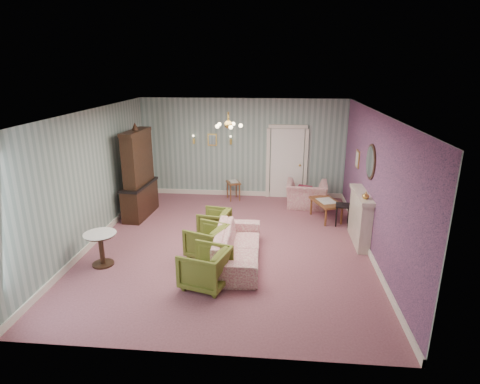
# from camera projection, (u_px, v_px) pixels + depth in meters

# --- Properties ---
(floor) EXTENTS (7.00, 7.00, 0.00)m
(floor) POSITION_uv_depth(u_px,v_px,m) (229.00, 244.00, 8.75)
(floor) COLOR #935563
(floor) RESTS_ON ground
(ceiling) EXTENTS (7.00, 7.00, 0.00)m
(ceiling) POSITION_uv_depth(u_px,v_px,m) (228.00, 112.00, 7.86)
(ceiling) COLOR white
(ceiling) RESTS_ON ground
(wall_back) EXTENTS (6.00, 0.00, 6.00)m
(wall_back) POSITION_uv_depth(u_px,v_px,m) (243.00, 148.00, 11.62)
(wall_back) COLOR gray
(wall_back) RESTS_ON ground
(wall_front) EXTENTS (6.00, 0.00, 6.00)m
(wall_front) POSITION_uv_depth(u_px,v_px,m) (196.00, 259.00, 4.99)
(wall_front) COLOR gray
(wall_front) RESTS_ON ground
(wall_left) EXTENTS (0.00, 7.00, 7.00)m
(wall_left) POSITION_uv_depth(u_px,v_px,m) (92.00, 178.00, 8.57)
(wall_left) COLOR gray
(wall_left) RESTS_ON ground
(wall_right) EXTENTS (0.00, 7.00, 7.00)m
(wall_right) POSITION_uv_depth(u_px,v_px,m) (375.00, 185.00, 8.05)
(wall_right) COLOR gray
(wall_right) RESTS_ON ground
(wall_right_floral) EXTENTS (0.00, 7.00, 7.00)m
(wall_right_floral) POSITION_uv_depth(u_px,v_px,m) (374.00, 185.00, 8.05)
(wall_right_floral) COLOR #BB5D8C
(wall_right_floral) RESTS_ON ground
(door) EXTENTS (1.12, 0.12, 2.16)m
(door) POSITION_uv_depth(u_px,v_px,m) (287.00, 162.00, 11.59)
(door) COLOR white
(door) RESTS_ON floor
(olive_chair_a) EXTENTS (0.91, 0.94, 0.79)m
(olive_chair_a) POSITION_uv_depth(u_px,v_px,m) (205.00, 266.00, 7.00)
(olive_chair_a) COLOR olive
(olive_chair_a) RESTS_ON floor
(olive_chair_b) EXTENTS (0.89, 0.92, 0.74)m
(olive_chair_b) POSITION_uv_depth(u_px,v_px,m) (207.00, 239.00, 8.12)
(olive_chair_b) COLOR olive
(olive_chair_b) RESTS_ON floor
(olive_chair_c) EXTENTS (0.72, 0.75, 0.67)m
(olive_chair_c) POSITION_uv_depth(u_px,v_px,m) (214.00, 221.00, 9.15)
(olive_chair_c) COLOR olive
(olive_chair_c) RESTS_ON floor
(sofa_chintz) EXTENTS (0.71, 2.25, 0.87)m
(sofa_chintz) POSITION_uv_depth(u_px,v_px,m) (238.00, 241.00, 7.89)
(sofa_chintz) COLOR #A6435D
(sofa_chintz) RESTS_ON floor
(wingback_chair) EXTENTS (1.15, 0.79, 0.96)m
(wingback_chair) POSITION_uv_depth(u_px,v_px,m) (307.00, 190.00, 10.93)
(wingback_chair) COLOR #A6435D
(wingback_chair) RESTS_ON floor
(dresser) EXTENTS (0.60, 1.47, 2.39)m
(dresser) POSITION_uv_depth(u_px,v_px,m) (138.00, 172.00, 10.09)
(dresser) COLOR black
(dresser) RESTS_ON floor
(fireplace) EXTENTS (0.30, 1.40, 1.16)m
(fireplace) POSITION_uv_depth(u_px,v_px,m) (360.00, 218.00, 8.70)
(fireplace) COLOR beige
(fireplace) RESTS_ON floor
(mantel_vase) EXTENTS (0.15, 0.15, 0.15)m
(mantel_vase) POSITION_uv_depth(u_px,v_px,m) (366.00, 195.00, 8.13)
(mantel_vase) COLOR gold
(mantel_vase) RESTS_ON fireplace
(oval_mirror) EXTENTS (0.04, 0.76, 0.84)m
(oval_mirror) POSITION_uv_depth(u_px,v_px,m) (370.00, 162.00, 8.31)
(oval_mirror) COLOR white
(oval_mirror) RESTS_ON wall_right
(framed_print) EXTENTS (0.04, 0.34, 0.42)m
(framed_print) POSITION_uv_depth(u_px,v_px,m) (358.00, 159.00, 9.66)
(framed_print) COLOR gold
(framed_print) RESTS_ON wall_right
(coffee_table) EXTENTS (0.85, 1.11, 0.50)m
(coffee_table) POSITION_uv_depth(u_px,v_px,m) (326.00, 210.00, 10.11)
(coffee_table) COLOR brown
(coffee_table) RESTS_ON floor
(side_table_black) EXTENTS (0.41, 0.41, 0.54)m
(side_table_black) POSITION_uv_depth(u_px,v_px,m) (342.00, 215.00, 9.72)
(side_table_black) COLOR black
(side_table_black) RESTS_ON floor
(pedestal_table) EXTENTS (0.71, 0.71, 0.69)m
(pedestal_table) POSITION_uv_depth(u_px,v_px,m) (102.00, 249.00, 7.76)
(pedestal_table) COLOR black
(pedestal_table) RESTS_ON floor
(nesting_table) EXTENTS (0.49, 0.54, 0.58)m
(nesting_table) POSITION_uv_depth(u_px,v_px,m) (233.00, 190.00, 11.61)
(nesting_table) COLOR brown
(nesting_table) RESTS_ON floor
(gilt_mirror_back) EXTENTS (0.28, 0.06, 0.36)m
(gilt_mirror_back) POSITION_uv_depth(u_px,v_px,m) (212.00, 140.00, 11.59)
(gilt_mirror_back) COLOR gold
(gilt_mirror_back) RESTS_ON wall_back
(sconce_left) EXTENTS (0.16, 0.12, 0.30)m
(sconce_left) POSITION_uv_depth(u_px,v_px,m) (194.00, 140.00, 11.62)
(sconce_left) COLOR gold
(sconce_left) RESTS_ON wall_back
(sconce_right) EXTENTS (0.16, 0.12, 0.30)m
(sconce_right) POSITION_uv_depth(u_px,v_px,m) (231.00, 140.00, 11.52)
(sconce_right) COLOR gold
(sconce_right) RESTS_ON wall_back
(chandelier) EXTENTS (0.56, 0.56, 0.36)m
(chandelier) POSITION_uv_depth(u_px,v_px,m) (228.00, 126.00, 7.94)
(chandelier) COLOR gold
(chandelier) RESTS_ON ceiling
(burgundy_cushion) EXTENTS (0.41, 0.28, 0.39)m
(burgundy_cushion) POSITION_uv_depth(u_px,v_px,m) (305.00, 192.00, 10.80)
(burgundy_cushion) COLOR maroon
(burgundy_cushion) RESTS_ON wingback_chair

